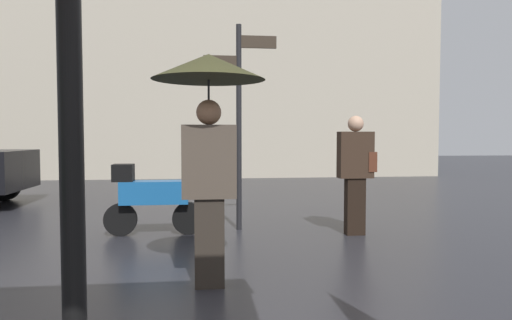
% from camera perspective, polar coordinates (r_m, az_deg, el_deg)
% --- Properties ---
extents(pedestrian_with_umbrella, '(1.04, 1.04, 2.14)m').
position_cam_1_polar(pedestrian_with_umbrella, '(4.25, -5.86, 6.71)').
color(pedestrian_with_umbrella, '#2A241E').
rests_on(pedestrian_with_umbrella, ground).
extents(pedestrian_with_bag, '(0.52, 0.24, 1.69)m').
position_cam_1_polar(pedestrian_with_bag, '(6.68, 12.26, -0.92)').
color(pedestrian_with_bag, black).
rests_on(pedestrian_with_bag, ground).
extents(parked_scooter, '(1.41, 0.32, 1.23)m').
position_cam_1_polar(parked_scooter, '(6.69, -12.81, -4.37)').
color(parked_scooter, black).
rests_on(parked_scooter, ground).
extents(street_signpost, '(1.08, 0.08, 3.04)m').
position_cam_1_polar(street_signpost, '(6.89, -2.08, 6.64)').
color(street_signpost, black).
rests_on(street_signpost, ground).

